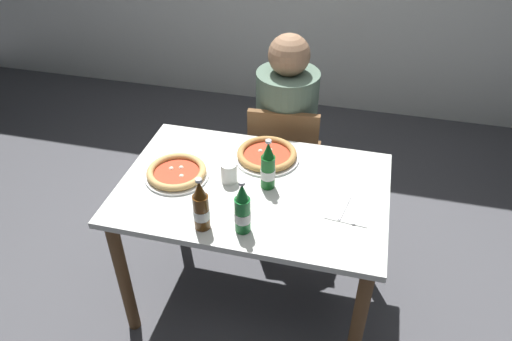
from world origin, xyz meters
name	(u,v)px	position (x,y,z in m)	size (l,w,h in m)	color
ground_plane	(254,293)	(0.00, 0.00, 0.00)	(8.00, 8.00, 0.00)	#4C4C51
dining_table_main	(253,205)	(0.00, 0.00, 0.64)	(1.20, 0.80, 0.75)	silver
chair_behind_table	(284,158)	(0.03, 0.61, 0.48)	(0.43, 0.43, 0.85)	brown
diner_seated	(285,139)	(0.02, 0.66, 0.58)	(0.34, 0.34, 1.21)	#2D3342
pizza_margherita_near	(177,173)	(-0.36, -0.02, 0.77)	(0.29, 0.29, 0.04)	white
pizza_marinara_far	(267,155)	(0.01, 0.22, 0.77)	(0.31, 0.31, 0.04)	white
beer_bottle_left	(201,207)	(-0.14, -0.31, 0.85)	(0.07, 0.07, 0.25)	#512D0F
beer_bottle_center	(242,210)	(0.03, -0.28, 0.85)	(0.07, 0.07, 0.25)	#196B2D
beer_bottle_right	(268,168)	(0.06, 0.01, 0.85)	(0.07, 0.07, 0.25)	#14591E
napkin_with_cutlery	(349,209)	(0.43, -0.06, 0.75)	(0.20, 0.20, 0.01)	white
paper_cup	(229,173)	(-0.12, 0.01, 0.80)	(0.07, 0.07, 0.10)	white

